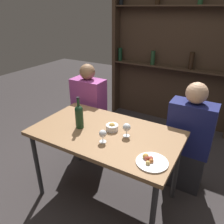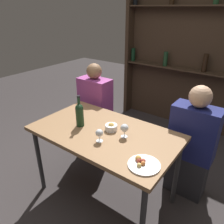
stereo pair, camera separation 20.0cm
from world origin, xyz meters
The scene contains 10 objects.
ground_plane centered at (0.00, 0.00, 0.00)m, with size 10.00×10.00×0.00m, color #332D2D.
dining_table centered at (0.00, 0.00, 0.71)m, with size 1.34×0.77×0.78m.
wine_rack_wall centered at (0.00, 1.98, 1.05)m, with size 2.00×0.21×2.08m.
wine_bottle centered at (-0.25, -0.05, 0.90)m, with size 0.08×0.08×0.30m.
wine_glass_0 centered at (0.07, -0.15, 0.85)m, with size 0.07×0.07×0.11m.
wine_glass_1 centered at (0.20, 0.03, 0.86)m, with size 0.07×0.07×0.12m.
food_plate_0 centered at (0.51, -0.21, 0.79)m, with size 0.24×0.24×0.05m.
snack_bowl centered at (0.04, 0.05, 0.81)m, with size 0.11×0.11×0.08m.
seated_person_left centered at (-0.59, 0.56, 0.57)m, with size 0.40×0.22×1.21m.
seated_person_right centered at (0.64, 0.56, 0.56)m, with size 0.43×0.22×1.19m.
Camera 2 is at (1.08, -1.34, 1.80)m, focal length 35.00 mm.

